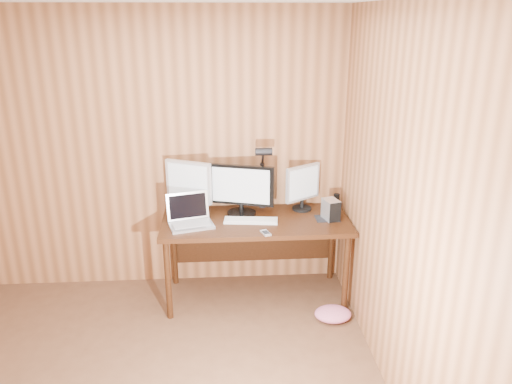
{
  "coord_description": "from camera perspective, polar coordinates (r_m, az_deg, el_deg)",
  "views": [
    {
      "loc": [
        0.66,
        -2.31,
        2.41
      ],
      "look_at": [
        0.93,
        1.58,
        1.02
      ],
      "focal_mm": 35.0,
      "sensor_mm": 36.0,
      "label": 1
    }
  ],
  "objects": [
    {
      "name": "phone",
      "position": [
        4.01,
        1.11,
        -4.7
      ],
      "size": [
        0.09,
        0.12,
        0.02
      ],
      "rotation": [
        0.0,
        0.0,
        0.32
      ],
      "color": "silver",
      "rests_on": "desk"
    },
    {
      "name": "keyboard",
      "position": [
        4.24,
        -0.59,
        -3.26
      ],
      "size": [
        0.46,
        0.19,
        0.02
      ],
      "rotation": [
        0.0,
        0.0,
        -0.11
      ],
      "color": "silver",
      "rests_on": "desk"
    },
    {
      "name": "fabric_pile",
      "position": [
        4.34,
        8.78,
        -13.61
      ],
      "size": [
        0.37,
        0.33,
        0.1
      ],
      "primitive_type": null,
      "rotation": [
        0.0,
        0.0,
        -0.28
      ],
      "color": "#D5678A",
      "rests_on": "floor"
    },
    {
      "name": "monitor_left",
      "position": [
        4.36,
        -7.69,
        0.72
      ],
      "size": [
        0.4,
        0.21,
        0.48
      ],
      "rotation": [
        0.0,
        0.0,
        -0.44
      ],
      "color": "black",
      "rests_on": "desk"
    },
    {
      "name": "mouse",
      "position": [
        4.34,
        8.16,
        -2.77
      ],
      "size": [
        0.07,
        0.11,
        0.04
      ],
      "primitive_type": "ellipsoid",
      "rotation": [
        0.0,
        0.0,
        0.09
      ],
      "color": "black",
      "rests_on": "mousepad"
    },
    {
      "name": "laptop",
      "position": [
        4.21,
        -7.58,
        -2.84
      ],
      "size": [
        0.41,
        0.35,
        0.25
      ],
      "rotation": [
        0.0,
        0.0,
        0.26
      ],
      "color": "silver",
      "rests_on": "desk"
    },
    {
      "name": "mousepad",
      "position": [
        4.34,
        8.14,
        -3.01
      ],
      "size": [
        0.2,
        0.17,
        0.0
      ],
      "primitive_type": "cube",
      "rotation": [
        0.0,
        0.0,
        -0.0
      ],
      "color": "black",
      "rests_on": "desk"
    },
    {
      "name": "hard_drive",
      "position": [
        4.31,
        8.56,
        -2.0
      ],
      "size": [
        0.15,
        0.18,
        0.18
      ],
      "rotation": [
        0.0,
        0.0,
        0.28
      ],
      "color": "silver",
      "rests_on": "desk"
    },
    {
      "name": "monitor_right",
      "position": [
        4.44,
        5.35,
        0.65
      ],
      "size": [
        0.32,
        0.22,
        0.41
      ],
      "rotation": [
        0.0,
        0.0,
        0.57
      ],
      "color": "black",
      "rests_on": "desk"
    },
    {
      "name": "speaker",
      "position": [
        4.58,
        9.18,
        -0.99
      ],
      "size": [
        0.05,
        0.05,
        0.13
      ],
      "primitive_type": "cylinder",
      "color": "black",
      "rests_on": "desk"
    },
    {
      "name": "desk_lamp",
      "position": [
        4.36,
        0.8,
        2.72
      ],
      "size": [
        0.14,
        0.21,
        0.63
      ],
      "rotation": [
        0.0,
        0.0,
        0.15
      ],
      "color": "black",
      "rests_on": "desk"
    },
    {
      "name": "room_shell",
      "position": [
        2.66,
        -18.05,
        -7.19
      ],
      "size": [
        4.0,
        4.0,
        4.0
      ],
      "color": "brown",
      "rests_on": "ground"
    },
    {
      "name": "desk",
      "position": [
        4.39,
        -0.11,
        -4.28
      ],
      "size": [
        1.6,
        0.7,
        0.75
      ],
      "color": "black",
      "rests_on": "floor"
    },
    {
      "name": "monitor_center",
      "position": [
        4.31,
        -1.7,
        0.33
      ],
      "size": [
        0.56,
        0.25,
        0.45
      ],
      "rotation": [
        0.0,
        0.0,
        -0.28
      ],
      "color": "black",
      "rests_on": "desk"
    }
  ]
}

